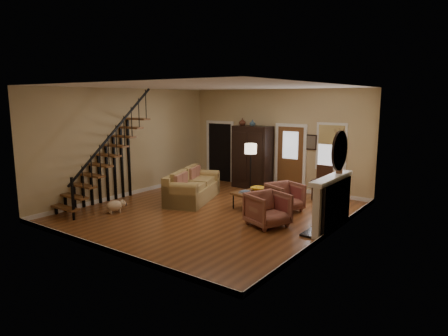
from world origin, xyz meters
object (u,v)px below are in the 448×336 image
Objects in this scene: coffee_table at (254,199)px; armchair_left at (268,209)px; sofa at (193,186)px; side_chair at (321,183)px; armoire at (252,157)px; floor_lamp at (250,170)px; armchair_right at (285,197)px.

armchair_left is (1.11, -1.20, 0.17)m from coffee_table.
side_chair is at bearing 16.72° from sofa.
armchair_left is at bearing -53.11° from armoire.
floor_lamp is (-0.84, 1.14, 0.59)m from coffee_table.
armchair_right is at bearing -7.49° from sofa.
sofa is at bearing 127.22° from armchair_right.
floor_lamp reaches higher than sofa.
sofa is 1.92× the size of coffee_table.
sofa is 2.60× the size of armchair_left.
armoire is at bearing 58.18° from sofa.
floor_lamp is at bearing 62.18° from armchair_left.
side_chair is at bearing 58.29° from coffee_table.
coffee_table is (1.37, -2.11, -0.82)m from armoire.
sofa is 1.93m from coffee_table.
sofa reaches higher than armchair_right.
floor_lamp is 2.18m from side_chair.
armchair_right is (2.21, -1.89, -0.67)m from armoire.
armchair_left is at bearing -144.54° from armchair_right.
side_chair is (2.02, 0.77, -0.31)m from floor_lamp.
floor_lamp is 1.60× the size of side_chair.
sofa is at bearing -101.56° from armoire.
armoire reaches higher than armchair_right.
armchair_right is at bearing 33.33° from armchair_left.
armchair_left reaches higher than armchair_right.
armoire reaches higher than coffee_table.
side_chair is at bearing 13.00° from armchair_right.
side_chair is (3.06, 2.31, 0.08)m from sofa.
sofa is 1.41× the size of floor_lamp.
floor_lamp is at bearing 85.76° from armchair_right.
armoire reaches higher than armchair_left.
coffee_table is 1.35× the size of armchair_left.
armchair_right is (2.72, 0.62, -0.05)m from sofa.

